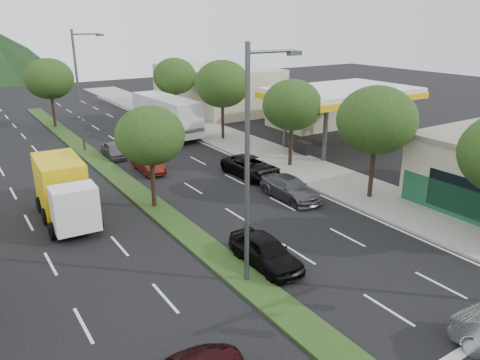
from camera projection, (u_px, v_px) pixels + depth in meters
sidewalk_right at (258, 150)px, 40.14m from camera, size 5.00×90.00×0.15m
median at (103, 165)px, 36.10m from camera, size 1.60×56.00×0.12m
gas_canopy at (342, 95)px, 39.60m from camera, size 12.20×8.20×5.25m
bldg_right_far at (217, 88)px, 57.97m from camera, size 10.00×16.00×5.20m
tree_r_b at (377, 120)px, 27.94m from camera, size 4.80×4.80×6.94m
tree_r_c at (292, 105)px, 34.38m from camera, size 4.40×4.40×6.48m
tree_r_d at (222, 84)px, 42.17m from camera, size 5.00×5.00×7.17m
tree_r_e at (175, 76)px, 50.20m from camera, size 4.60×4.60×6.71m
tree_med_near at (150, 136)px, 26.74m from camera, size 4.00×4.00×6.02m
tree_med_far at (49, 79)px, 47.17m from camera, size 4.80×4.80×6.94m
streetlight_near at (252, 157)px, 18.53m from camera, size 2.60×0.25×10.00m
streetlight_mid at (80, 85)px, 38.36m from camera, size 2.60×0.25×10.00m
car_queue_a at (265, 251)px, 21.35m from camera, size 1.73×4.26×1.45m
car_queue_b at (290, 188)px, 29.41m from camera, size 1.93×4.69×1.36m
car_queue_c at (148, 163)px, 34.57m from camera, size 1.49×4.00×1.31m
car_queue_d at (251, 167)px, 33.58m from camera, size 2.52×5.15×1.41m
car_queue_e at (114, 150)px, 38.10m from camera, size 1.60×3.67×1.23m
box_truck at (64, 192)px, 26.25m from camera, size 2.87×6.78×3.29m
motorhome at (166, 115)px, 45.07m from camera, size 3.40×9.71×3.68m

